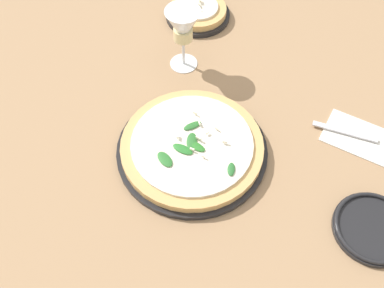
{
  "coord_description": "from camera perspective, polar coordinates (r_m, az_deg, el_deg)",
  "views": [
    {
      "loc": [
        0.37,
        -0.39,
        0.79
      ],
      "look_at": [
        0.04,
        0.03,
        0.03
      ],
      "focal_mm": 42.0,
      "sensor_mm": 36.0,
      "label": 1
    }
  ],
  "objects": [
    {
      "name": "napkin",
      "position": [
        1.04,
        20.51,
        0.82
      ],
      "size": [
        0.17,
        0.12,
        0.01
      ],
      "rotation": [
        0.0,
        0.0,
        0.16
      ],
      "color": "silver",
      "rests_on": "ground_plane"
    },
    {
      "name": "pizza_arugula_main",
      "position": [
        0.94,
        -0.0,
        -0.46
      ],
      "size": [
        0.32,
        0.32,
        0.05
      ],
      "color": "black",
      "rests_on": "ground_plane"
    },
    {
      "name": "wine_glass",
      "position": [
        1.05,
        -1.15,
        14.49
      ],
      "size": [
        0.08,
        0.08,
        0.16
      ],
      "color": "white",
      "rests_on": "ground_plane"
    },
    {
      "name": "fork",
      "position": [
        1.04,
        21.03,
        0.85
      ],
      "size": [
        0.22,
        0.09,
        0.0
      ],
      "rotation": [
        0.0,
        0.0,
        0.32
      ],
      "color": "silver",
      "rests_on": "ground_plane"
    },
    {
      "name": "pizza_personal_side",
      "position": [
        1.24,
        0.73,
        16.42
      ],
      "size": [
        0.17,
        0.17,
        0.05
      ],
      "color": "black",
      "rests_on": "ground_plane"
    },
    {
      "name": "ground_plane",
      "position": [
        0.96,
        -2.82,
        -0.84
      ],
      "size": [
        6.0,
        6.0,
        0.0
      ],
      "primitive_type": "plane",
      "color": "#9E7A56"
    },
    {
      "name": "side_plate_white",
      "position": [
        0.93,
        22.0,
        -9.86
      ],
      "size": [
        0.15,
        0.15,
        0.02
      ],
      "color": "black",
      "rests_on": "ground_plane"
    }
  ]
}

